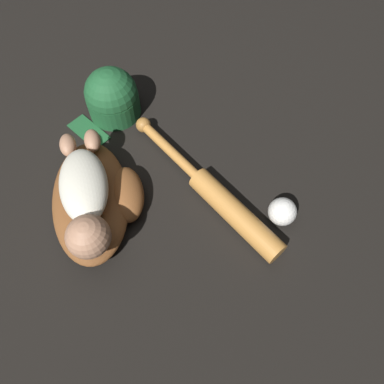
{
  "coord_description": "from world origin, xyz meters",
  "views": [
    {
      "loc": [
        0.54,
        0.22,
        0.91
      ],
      "look_at": [
        0.07,
        0.32,
        0.07
      ],
      "focal_mm": 35.0,
      "sensor_mm": 36.0,
      "label": 1
    }
  ],
  "objects": [
    {
      "name": "ground_plane",
      "position": [
        0.0,
        0.0,
        0.0
      ],
      "size": [
        6.0,
        6.0,
        0.0
      ],
      "primitive_type": "plane",
      "color": "black"
    },
    {
      "name": "baseball_cap",
      "position": [
        -0.3,
        0.15,
        0.07
      ],
      "size": [
        0.22,
        0.23,
        0.16
      ],
      "color": "#1E562D",
      "rests_on": "ground"
    },
    {
      "name": "baseball_bat",
      "position": [
        0.09,
        0.39,
        0.03
      ],
      "size": [
        0.51,
        0.32,
        0.06
      ],
      "color": "#C6843D",
      "rests_on": "ground"
    },
    {
      "name": "baseball_glove",
      "position": [
        0.02,
        0.07,
        0.04
      ],
      "size": [
        0.38,
        0.25,
        0.07
      ],
      "color": "brown",
      "rests_on": "ground"
    },
    {
      "name": "baseball",
      "position": [
        0.16,
        0.54,
        0.04
      ],
      "size": [
        0.07,
        0.07,
        0.07
      ],
      "color": "white",
      "rests_on": "ground"
    },
    {
      "name": "baby_figure",
      "position": [
        0.06,
        0.06,
        0.11
      ],
      "size": [
        0.38,
        0.13,
        0.1
      ],
      "color": "silver",
      "rests_on": "baseball_glove"
    }
  ]
}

